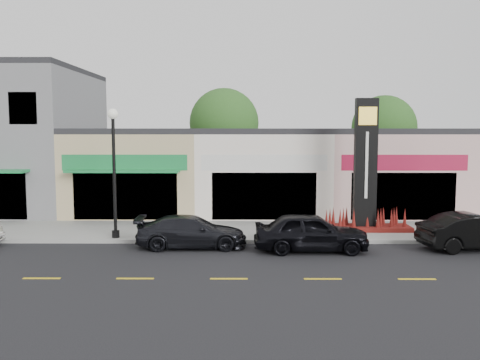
{
  "coord_description": "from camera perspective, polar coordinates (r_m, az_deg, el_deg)",
  "views": [
    {
      "loc": [
        -2.53,
        -18.8,
        4.76
      ],
      "look_at": [
        -2.69,
        4.0,
        2.48
      ],
      "focal_mm": 38.0,
      "sensor_mm": 36.0,
      "label": 1
    }
  ],
  "objects": [
    {
      "name": "car_dark_sedan",
      "position": [
        20.67,
        -5.48,
        -5.8
      ],
      "size": [
        1.94,
        4.49,
        1.29
      ],
      "primitive_type": "imported",
      "rotation": [
        0.0,
        0.0,
        1.6
      ],
      "color": "black",
      "rests_on": "ground"
    },
    {
      "name": "lamp_west_near",
      "position": [
        22.03,
        -13.98,
        2.21
      ],
      "size": [
        0.44,
        0.44,
        5.47
      ],
      "color": "black",
      "rests_on": "sidewalk"
    },
    {
      "name": "tree_rear_west",
      "position": [
        38.33,
        -1.8,
        6.41
      ],
      "size": [
        5.2,
        5.2,
        7.83
      ],
      "color": "#382619",
      "rests_on": "ground"
    },
    {
      "name": "tree_rear_mid",
      "position": [
        39.72,
        15.86,
        5.69
      ],
      "size": [
        4.8,
        4.8,
        7.29
      ],
      "color": "#382619",
      "rests_on": "ground"
    },
    {
      "name": "pylon_sign",
      "position": [
        23.78,
        13.85,
        -0.44
      ],
      "size": [
        4.2,
        1.3,
        6.0
      ],
      "color": "#58110F",
      "rests_on": "sidewalk"
    },
    {
      "name": "shop_cream",
      "position": [
        30.38,
        2.35,
        1.26
      ],
      "size": [
        7.0,
        10.01,
        4.8
      ],
      "color": "silver",
      "rests_on": "ground"
    },
    {
      "name": "curb",
      "position": [
        21.57,
        7.19,
        -6.87
      ],
      "size": [
        52.0,
        0.2,
        0.15
      ],
      "primitive_type": "cube",
      "color": "gray",
      "rests_on": "ground"
    },
    {
      "name": "sidewalk",
      "position": [
        23.75,
        6.55,
        -5.69
      ],
      "size": [
        52.0,
        4.3,
        0.15
      ],
      "primitive_type": "cube",
      "color": "gray",
      "rests_on": "ground"
    },
    {
      "name": "car_black_sedan",
      "position": [
        20.13,
        7.97,
        -5.8
      ],
      "size": [
        1.81,
        4.46,
        1.52
      ],
      "primitive_type": "imported",
      "rotation": [
        0.0,
        0.0,
        1.58
      ],
      "color": "black",
      "rests_on": "ground"
    },
    {
      "name": "car_black_conv",
      "position": [
        22.23,
        24.92,
        -5.28
      ],
      "size": [
        2.09,
        4.55,
        1.45
      ],
      "primitive_type": "imported",
      "rotation": [
        0.0,
        0.0,
        1.7
      ],
      "color": "black",
      "rests_on": "ground"
    },
    {
      "name": "shop_beige",
      "position": [
        30.94,
        -10.72,
        1.25
      ],
      "size": [
        7.0,
        10.85,
        4.8
      ],
      "color": "tan",
      "rests_on": "ground"
    },
    {
      "name": "ground",
      "position": [
        19.56,
        7.92,
        -8.42
      ],
      "size": [
        120.0,
        120.0,
        0.0
      ],
      "primitive_type": "plane",
      "color": "black",
      "rests_on": "ground"
    },
    {
      "name": "shop_pink_w",
      "position": [
        31.41,
        15.22,
        1.21
      ],
      "size": [
        7.0,
        10.01,
        4.8
      ],
      "color": "#C89E98",
      "rests_on": "ground"
    }
  ]
}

